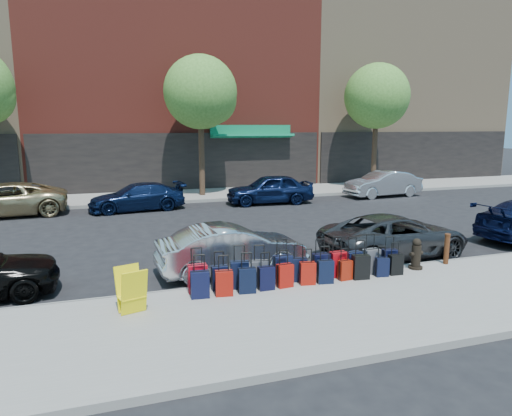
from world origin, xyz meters
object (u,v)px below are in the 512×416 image
object	(u,v)px
display_rack	(131,291)
car_far_1	(137,197)
fire_hydrant	(416,255)
car_far_3	(383,184)
bollard	(447,248)
car_near_1	(232,249)
car_far_0	(3,200)
tree_center	(203,94)
car_far_2	(270,189)
car_near_2	(395,235)
tree_right	(379,98)
suitcase_front_5	(299,270)

from	to	relation	value
display_rack	car_far_1	bearing A→B (deg)	69.35
fire_hydrant	car_far_1	bearing A→B (deg)	109.74
car_far_1	car_far_3	bearing A→B (deg)	84.29
bollard	car_near_1	xyz separation A→B (m)	(-5.58, 1.46, 0.06)
display_rack	car_far_1	size ratio (longest dim) A/B	0.21
display_rack	bollard	bearing A→B (deg)	-11.56
fire_hydrant	display_rack	distance (m)	7.23
display_rack	car_far_0	world-z (taller)	car_far_0
tree_center	display_rack	world-z (taller)	tree_center
display_rack	car_far_2	distance (m)	14.09
display_rack	car_near_2	xyz separation A→B (m)	(7.67, 2.25, 0.02)
fire_hydrant	car_far_0	bearing A→B (deg)	125.84
tree_center	car_far_3	xyz separation A→B (m)	(9.28, -2.68, -4.71)
tree_right	car_far_1	size ratio (longest dim) A/B	1.70
tree_center	suitcase_front_5	world-z (taller)	tree_center
car_far_1	car_far_2	distance (m)	6.38
display_rack	car_near_1	world-z (taller)	car_near_1
car_near_1	car_far_1	distance (m)	10.17
fire_hydrant	car_near_2	distance (m)	1.70
bollard	car_far_0	distance (m)	17.49
bollard	car_far_3	xyz separation A→B (m)	(5.63, 11.58, 0.12)
car_far_1	car_far_3	size ratio (longest dim) A/B	1.01
tree_center	car_far_2	size ratio (longest dim) A/B	1.70
fire_hydrant	car_near_1	bearing A→B (deg)	152.12
suitcase_front_5	bollard	distance (m)	4.34
suitcase_front_5	fire_hydrant	world-z (taller)	suitcase_front_5
tree_center	fire_hydrant	size ratio (longest dim) A/B	9.01
car_far_1	display_rack	bearing A→B (deg)	-10.28
fire_hydrant	car_near_1	distance (m)	4.80
tree_center	car_far_2	bearing A→B (deg)	-47.53
tree_right	bollard	size ratio (longest dim) A/B	8.78
car_far_0	fire_hydrant	bearing A→B (deg)	39.67
car_far_2	car_far_3	size ratio (longest dim) A/B	1.00
bollard	car_near_1	world-z (taller)	car_near_1
fire_hydrant	car_near_1	world-z (taller)	car_near_1
car_near_1	car_far_0	distance (m)	12.68
fire_hydrant	car_far_0	xyz separation A→B (m)	(-11.84, 11.92, 0.19)
car_far_3	car_far_0	bearing A→B (deg)	-95.67
car_near_1	car_far_3	world-z (taller)	car_far_3
tree_center	car_far_0	world-z (taller)	tree_center
car_far_3	display_rack	bearing A→B (deg)	-53.32
tree_right	car_far_3	size ratio (longest dim) A/B	1.71
car_near_2	car_far_3	distance (m)	11.81
fire_hydrant	bollard	xyz separation A→B (m)	(1.04, 0.10, 0.06)
car_near_2	car_far_1	bearing A→B (deg)	30.18
fire_hydrant	car_far_1	world-z (taller)	car_far_1
car_far_0	car_near_2	bearing A→B (deg)	44.98
suitcase_front_5	car_far_3	world-z (taller)	car_far_3
fire_hydrant	car_far_1	size ratio (longest dim) A/B	0.19
display_rack	tree_right	bearing A→B (deg)	28.23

